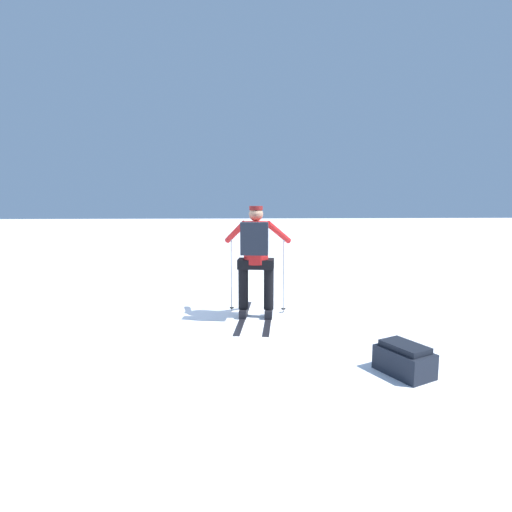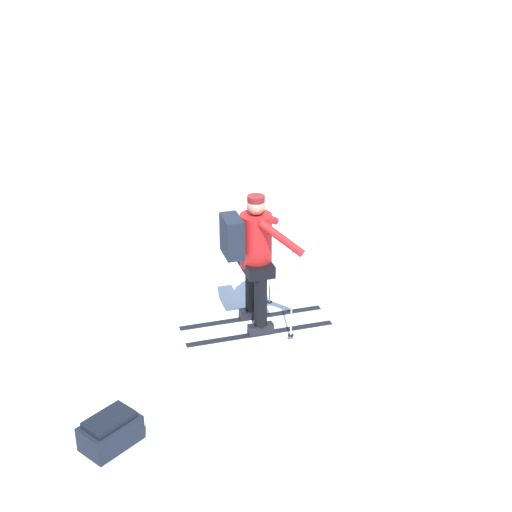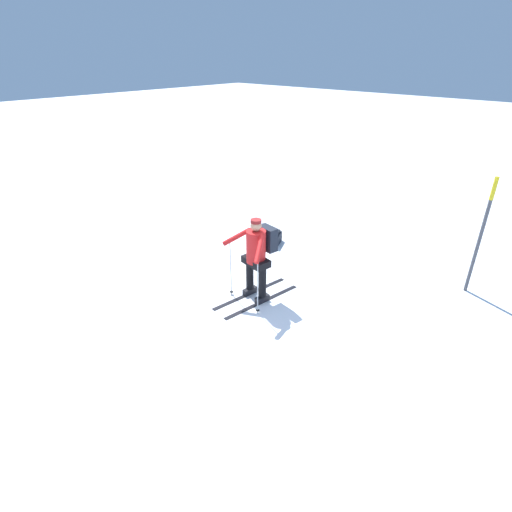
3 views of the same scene
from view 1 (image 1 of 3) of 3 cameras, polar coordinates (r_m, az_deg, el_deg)
The scene contains 3 objects.
ground_plane at distance 6.48m, azimuth -3.70°, elevation -7.85°, with size 80.00×80.00×0.00m, color white.
skier at distance 5.89m, azimuth -0.03°, elevation 0.42°, with size 1.85×1.06×1.68m.
dropped_backpack at distance 4.42m, azimuth 20.41°, elevation -13.70°, with size 0.63×0.54×0.31m.
Camera 1 is at (-6.25, 0.01, 1.71)m, focal length 28.00 mm.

